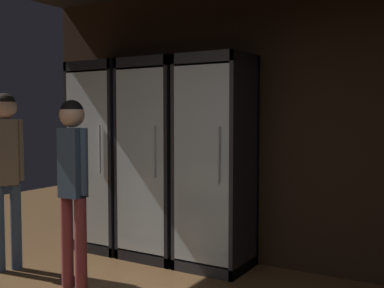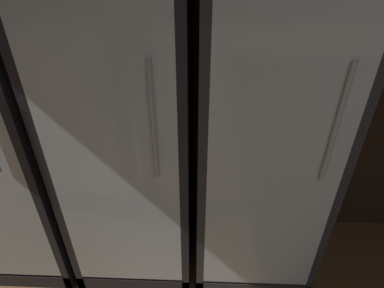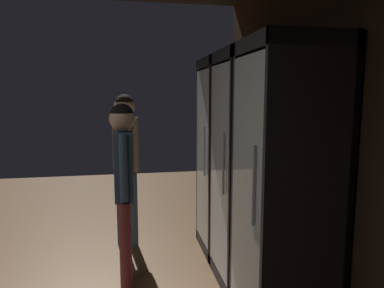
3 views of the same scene
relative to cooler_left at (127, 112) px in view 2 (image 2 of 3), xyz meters
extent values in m
cube|color=black|center=(-0.69, 0.23, 0.02)|extent=(0.65, 0.04, 2.05)
cube|color=black|center=(-0.39, -0.04, 0.02)|extent=(0.04, 0.58, 2.05)
cube|color=black|center=(-0.69, -0.04, -0.95)|extent=(0.65, 0.58, 0.10)
cube|color=white|center=(-0.69, 0.20, 0.02)|extent=(0.57, 0.02, 1.81)
cube|color=silver|center=(-0.69, -0.04, -0.88)|extent=(0.55, 0.50, 0.02)
cylinder|color=#336B38|center=(-0.87, -0.02, -0.78)|extent=(0.07, 0.07, 0.19)
cylinder|color=white|center=(-0.87, -0.02, -0.79)|extent=(0.07, 0.07, 0.07)
cylinder|color=black|center=(-0.69, -0.08, -0.77)|extent=(0.08, 0.08, 0.21)
cylinder|color=black|center=(-0.69, -0.08, -0.62)|extent=(0.02, 0.02, 0.10)
cylinder|color=#2D2D33|center=(-0.69, -0.08, -0.77)|extent=(0.08, 0.08, 0.06)
cylinder|color=#336B38|center=(-0.51, -0.04, -0.78)|extent=(0.08, 0.08, 0.19)
cylinder|color=#336B38|center=(-0.51, -0.04, -0.66)|extent=(0.02, 0.02, 0.07)
cylinder|color=white|center=(-0.51, -0.04, -0.81)|extent=(0.08, 0.08, 0.05)
cube|color=silver|center=(-0.69, -0.04, -0.43)|extent=(0.55, 0.50, 0.02)
cylinder|color=#9EAD99|center=(-0.75, 0.00, -0.31)|extent=(0.07, 0.07, 0.22)
cylinder|color=#2D2D33|center=(-0.75, 0.00, -0.34)|extent=(0.07, 0.07, 0.06)
cylinder|color=#9EAD99|center=(-0.63, 0.00, -0.33)|extent=(0.06, 0.06, 0.19)
cylinder|color=#9EAD99|center=(-0.63, 0.00, -0.19)|extent=(0.02, 0.02, 0.09)
cylinder|color=tan|center=(-0.63, 0.00, -0.33)|extent=(0.07, 0.07, 0.07)
cylinder|color=#336B38|center=(-0.48, -0.06, -0.33)|extent=(0.07, 0.07, 0.19)
cylinder|color=#336B38|center=(-0.48, -0.06, -0.19)|extent=(0.02, 0.02, 0.09)
cylinder|color=white|center=(-0.48, -0.06, -0.33)|extent=(0.07, 0.07, 0.05)
cylinder|color=brown|center=(-0.55, -0.04, 0.13)|extent=(0.07, 0.07, 0.21)
cylinder|color=beige|center=(-0.55, -0.04, 0.12)|extent=(0.08, 0.08, 0.06)
cube|color=black|center=(0.00, 0.23, 0.02)|extent=(0.65, 0.04, 2.05)
cube|color=black|center=(-0.31, -0.04, 0.02)|extent=(0.04, 0.58, 2.05)
cube|color=black|center=(0.31, -0.04, 0.02)|extent=(0.04, 0.58, 2.05)
cube|color=black|center=(0.00, -0.04, -0.95)|extent=(0.65, 0.58, 0.10)
cube|color=white|center=(0.00, 0.20, 0.02)|extent=(0.57, 0.02, 1.81)
cube|color=silver|center=(0.00, -0.32, 0.02)|extent=(0.57, 0.02, 1.81)
cylinder|color=#B2B2B7|center=(0.20, -0.35, 0.12)|extent=(0.02, 0.02, 0.50)
cube|color=silver|center=(0.00, -0.04, -0.88)|extent=(0.55, 0.50, 0.02)
cylinder|color=#9EAD99|center=(-0.13, -0.06, -0.77)|extent=(0.07, 0.07, 0.20)
cylinder|color=#9EAD99|center=(-0.13, -0.06, -0.63)|extent=(0.02, 0.02, 0.09)
cylinder|color=tan|center=(-0.13, -0.06, -0.79)|extent=(0.08, 0.08, 0.06)
cylinder|color=black|center=(0.13, -0.02, -0.78)|extent=(0.07, 0.07, 0.19)
cylinder|color=black|center=(0.13, -0.02, -0.65)|extent=(0.03, 0.03, 0.08)
cylinder|color=tan|center=(0.13, -0.02, -0.80)|extent=(0.08, 0.08, 0.07)
cube|color=silver|center=(0.00, -0.04, -0.28)|extent=(0.55, 0.50, 0.02)
cylinder|color=#336B38|center=(-0.20, -0.07, -0.17)|extent=(0.08, 0.08, 0.21)
cylinder|color=#336B38|center=(-0.20, -0.07, -0.03)|extent=(0.03, 0.03, 0.09)
cylinder|color=white|center=(-0.20, -0.07, -0.17)|extent=(0.08, 0.08, 0.07)
cylinder|color=gray|center=(-0.08, -0.09, -0.18)|extent=(0.06, 0.06, 0.20)
cylinder|color=gray|center=(-0.08, -0.09, -0.03)|extent=(0.02, 0.02, 0.08)
cylinder|color=#2D2D33|center=(-0.08, -0.09, -0.20)|extent=(0.07, 0.07, 0.07)
cylinder|color=brown|center=(0.06, -0.01, -0.17)|extent=(0.08, 0.08, 0.21)
cylinder|color=brown|center=(0.06, -0.01, -0.02)|extent=(0.03, 0.03, 0.08)
cylinder|color=beige|center=(0.06, -0.01, -0.19)|extent=(0.08, 0.08, 0.06)
cylinder|color=#9EAD99|center=(0.21, -0.05, -0.18)|extent=(0.08, 0.08, 0.19)
cylinder|color=#9EAD99|center=(0.21, -0.05, -0.05)|extent=(0.03, 0.03, 0.09)
cylinder|color=tan|center=(0.21, -0.05, -0.18)|extent=(0.08, 0.08, 0.06)
cube|color=silver|center=(0.00, -0.04, 0.32)|extent=(0.55, 0.50, 0.02)
cylinder|color=#194723|center=(-0.19, -0.09, 0.41)|extent=(0.06, 0.06, 0.18)
cylinder|color=#2D2D33|center=(-0.19, -0.09, 0.39)|extent=(0.07, 0.07, 0.06)
cylinder|color=gray|center=(0.00, -0.04, 0.44)|extent=(0.07, 0.07, 0.23)
cylinder|color=#2D2D33|center=(0.00, -0.04, 0.42)|extent=(0.08, 0.08, 0.06)
cylinder|color=#336B38|center=(0.19, -0.08, 0.44)|extent=(0.06, 0.06, 0.24)
cylinder|color=#B2332D|center=(0.19, -0.08, 0.43)|extent=(0.06, 0.06, 0.07)
cube|color=#2B2B30|center=(0.69, 0.23, 0.02)|extent=(0.65, 0.04, 2.05)
cube|color=#2B2B30|center=(0.39, -0.04, 0.02)|extent=(0.04, 0.58, 2.05)
cube|color=#2B2B30|center=(1.00, -0.04, 0.02)|extent=(0.04, 0.58, 2.05)
cube|color=#2B2B30|center=(0.69, -0.04, -0.95)|extent=(0.65, 0.58, 0.10)
cube|color=white|center=(0.69, 0.20, 0.02)|extent=(0.57, 0.02, 1.81)
cube|color=silver|center=(0.69, -0.32, 0.02)|extent=(0.57, 0.02, 1.81)
cylinder|color=#B2B2B7|center=(0.89, -0.35, 0.12)|extent=(0.02, 0.02, 0.50)
cube|color=silver|center=(0.69, -0.04, -0.88)|extent=(0.55, 0.50, 0.02)
cylinder|color=#9EAD99|center=(0.49, -0.05, -0.77)|extent=(0.06, 0.06, 0.22)
cylinder|color=#9EAD99|center=(0.49, -0.05, -0.62)|extent=(0.02, 0.02, 0.07)
cylinder|color=#B2332D|center=(0.49, -0.05, -0.76)|extent=(0.07, 0.07, 0.08)
cylinder|color=black|center=(0.63, -0.04, -0.79)|extent=(0.06, 0.06, 0.18)
cylinder|color=black|center=(0.63, -0.04, -0.66)|extent=(0.02, 0.02, 0.06)
cylinder|color=beige|center=(0.63, -0.04, -0.79)|extent=(0.07, 0.07, 0.06)
cylinder|color=#194723|center=(0.77, -0.04, -0.77)|extent=(0.07, 0.07, 0.21)
cylinder|color=#194723|center=(0.77, -0.04, -0.62)|extent=(0.03, 0.03, 0.09)
cylinder|color=#2D2D33|center=(0.77, -0.04, -0.77)|extent=(0.07, 0.07, 0.06)
cylinder|color=black|center=(0.90, -0.01, -0.78)|extent=(0.06, 0.06, 0.20)
cylinder|color=black|center=(0.90, -0.01, -0.64)|extent=(0.02, 0.02, 0.07)
cylinder|color=white|center=(0.90, -0.01, -0.80)|extent=(0.06, 0.06, 0.06)
cube|color=silver|center=(0.69, -0.04, -0.43)|extent=(0.55, 0.50, 0.02)
cylinder|color=#9EAD99|center=(0.51, -0.06, -0.31)|extent=(0.06, 0.06, 0.23)
cylinder|color=#9EAD99|center=(0.51, -0.06, -0.16)|extent=(0.02, 0.02, 0.07)
cylinder|color=tan|center=(0.51, -0.06, -0.31)|extent=(0.07, 0.07, 0.09)
cylinder|color=#336B38|center=(0.69, 0.01, -0.33)|extent=(0.07, 0.07, 0.19)
cylinder|color=#336B38|center=(0.69, 0.01, -0.19)|extent=(0.02, 0.02, 0.10)
cylinder|color=white|center=(0.69, 0.01, -0.35)|extent=(0.07, 0.07, 0.05)
cylinder|color=#9EAD99|center=(0.88, -0.02, -0.32)|extent=(0.07, 0.07, 0.22)
cylinder|color=#9EAD99|center=(0.88, -0.02, -0.17)|extent=(0.03, 0.03, 0.07)
cylinder|color=#B2332D|center=(0.88, -0.02, -0.32)|extent=(0.07, 0.07, 0.06)
cube|color=silver|center=(0.69, -0.04, 0.02)|extent=(0.55, 0.50, 0.02)
cylinder|color=gray|center=(0.51, -0.08, 0.14)|extent=(0.07, 0.07, 0.24)
cylinder|color=gray|center=(0.51, -0.08, 0.30)|extent=(0.02, 0.02, 0.09)
cylinder|color=tan|center=(0.51, -0.08, 0.14)|extent=(0.07, 0.07, 0.07)
cylinder|color=black|center=(0.69, -0.08, 0.12)|extent=(0.06, 0.06, 0.20)
cylinder|color=black|center=(0.69, -0.08, 0.27)|extent=(0.02, 0.02, 0.10)
cylinder|color=beige|center=(0.69, -0.08, 0.13)|extent=(0.07, 0.07, 0.07)
cylinder|color=#336B38|center=(0.87, -0.03, 0.14)|extent=(0.08, 0.08, 0.23)
cylinder|color=#336B38|center=(0.87, -0.03, 0.29)|extent=(0.03, 0.03, 0.07)
cylinder|color=#2D2D33|center=(0.87, -0.03, 0.15)|extent=(0.08, 0.08, 0.06)
cube|color=silver|center=(0.69, -0.04, 0.47)|extent=(0.55, 0.50, 0.02)
camera|label=1|loc=(2.80, -4.03, 0.48)|focal=44.12mm
camera|label=2|loc=(0.38, -1.36, 0.67)|focal=28.11mm
camera|label=3|loc=(2.86, -1.09, 0.67)|focal=32.79mm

